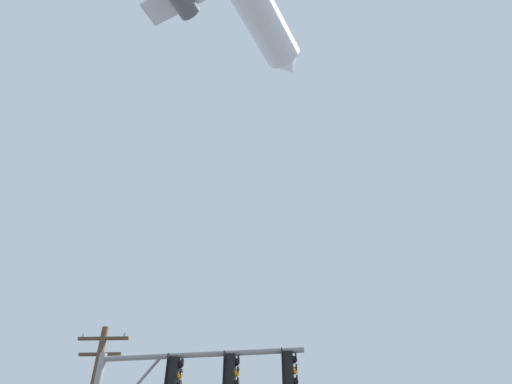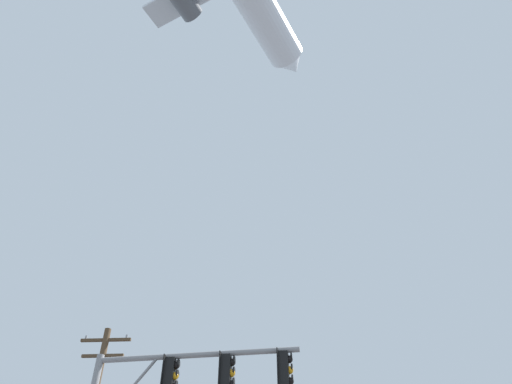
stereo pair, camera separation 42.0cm
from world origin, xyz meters
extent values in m
cylinder|color=gray|center=(-2.56, 7.08, 6.40)|extent=(5.47, 0.65, 0.15)
cube|color=black|center=(-0.26, 6.87, 5.87)|extent=(0.29, 0.34, 0.90)
cylinder|color=black|center=(-0.26, 6.87, 6.38)|extent=(0.05, 0.05, 0.12)
cube|color=black|center=(-0.40, 6.88, 5.87)|extent=(0.07, 0.46, 1.04)
sphere|color=black|center=(-0.12, 6.86, 6.14)|extent=(0.20, 0.20, 0.20)
cylinder|color=black|center=(-0.06, 6.85, 6.20)|extent=(0.06, 0.21, 0.21)
sphere|color=orange|center=(-0.12, 6.86, 5.86)|extent=(0.20, 0.20, 0.20)
cylinder|color=black|center=(-0.06, 6.85, 5.92)|extent=(0.06, 0.21, 0.21)
sphere|color=black|center=(-0.12, 6.86, 5.58)|extent=(0.20, 0.20, 0.20)
cylinder|color=black|center=(-0.06, 6.85, 5.64)|extent=(0.06, 0.21, 0.21)
cube|color=black|center=(-1.76, 7.01, 5.87)|extent=(0.29, 0.34, 0.90)
cylinder|color=black|center=(-1.76, 7.01, 6.38)|extent=(0.05, 0.05, 0.12)
cube|color=black|center=(-1.90, 7.02, 5.87)|extent=(0.07, 0.46, 1.04)
sphere|color=black|center=(-1.62, 7.00, 6.14)|extent=(0.20, 0.20, 0.20)
cylinder|color=black|center=(-1.56, 6.99, 6.20)|extent=(0.06, 0.21, 0.21)
sphere|color=orange|center=(-1.62, 7.00, 5.86)|extent=(0.20, 0.20, 0.20)
cylinder|color=black|center=(-1.56, 6.99, 5.92)|extent=(0.06, 0.21, 0.21)
sphere|color=black|center=(-1.62, 7.00, 5.58)|extent=(0.20, 0.20, 0.20)
cylinder|color=black|center=(-1.56, 6.99, 5.64)|extent=(0.06, 0.21, 0.21)
cube|color=black|center=(-3.26, 7.15, 5.87)|extent=(0.29, 0.34, 0.90)
cylinder|color=black|center=(-3.26, 7.15, 6.38)|extent=(0.05, 0.05, 0.12)
cube|color=black|center=(-3.40, 7.16, 5.87)|extent=(0.07, 0.46, 1.04)
sphere|color=black|center=(-3.12, 7.14, 6.14)|extent=(0.20, 0.20, 0.20)
cylinder|color=black|center=(-3.06, 7.13, 6.20)|extent=(0.06, 0.21, 0.21)
sphere|color=orange|center=(-3.12, 7.14, 5.86)|extent=(0.20, 0.20, 0.20)
cylinder|color=black|center=(-3.06, 7.13, 5.92)|extent=(0.06, 0.21, 0.21)
cylinder|color=black|center=(-3.06, 7.13, 5.64)|extent=(0.06, 0.21, 0.21)
cube|color=brown|center=(-7.89, 14.39, 10.08)|extent=(2.20, 0.12, 0.12)
cube|color=brown|center=(-7.89, 14.39, 9.38)|extent=(1.80, 0.12, 0.12)
cylinder|color=gray|center=(-8.79, 14.39, 10.20)|extent=(0.10, 0.10, 0.18)
cylinder|color=gray|center=(-6.99, 14.39, 10.20)|extent=(0.10, 0.10, 0.18)
cone|color=white|center=(2.18, 29.55, 51.24)|extent=(4.69, 4.20, 3.86)
cylinder|color=#595B60|center=(-9.09, 20.22, 49.41)|extent=(3.39, 3.74, 2.28)
camera|label=1|loc=(-0.77, -5.63, 1.29)|focal=34.29mm
camera|label=2|loc=(-0.35, -5.61, 1.29)|focal=34.29mm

